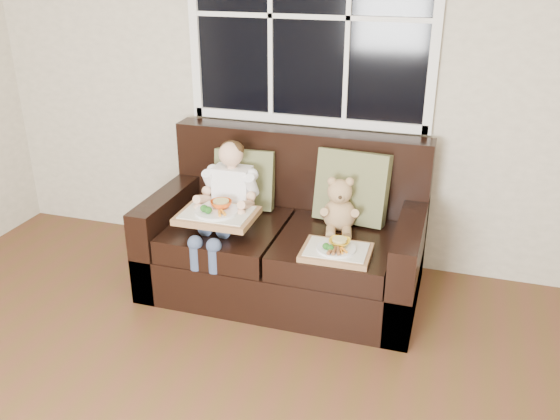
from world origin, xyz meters
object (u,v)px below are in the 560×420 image
(loveseat, at_px, (287,242))
(teddy_bear, at_px, (339,208))
(child, at_px, (227,197))
(tray_right, at_px, (336,250))
(tray_left, at_px, (217,214))

(loveseat, bearing_deg, teddy_bear, -1.34)
(child, bearing_deg, tray_right, -16.87)
(child, relative_size, tray_left, 1.68)
(child, bearing_deg, loveseat, 17.96)
(child, xyz_separation_m, tray_right, (0.75, -0.23, -0.15))
(child, relative_size, tray_right, 1.96)
(child, xyz_separation_m, tray_left, (0.00, -0.16, -0.05))
(child, relative_size, teddy_bear, 2.19)
(tray_right, bearing_deg, loveseat, 138.03)
(child, height_order, teddy_bear, child)
(teddy_bear, xyz_separation_m, tray_left, (-0.69, -0.27, -0.01))
(loveseat, relative_size, tray_left, 3.70)
(loveseat, distance_m, tray_left, 0.52)
(teddy_bear, relative_size, tray_left, 0.77)
(teddy_bear, xyz_separation_m, tray_right, (0.06, -0.33, -0.11))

